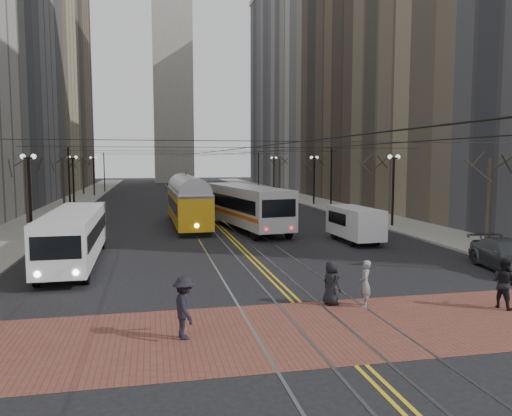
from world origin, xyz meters
name	(u,v)px	position (x,y,z in m)	size (l,w,h in m)	color
ground	(290,296)	(0.00, 0.00, 0.00)	(260.00, 260.00, 0.00)	black
sidewalk_left	(72,204)	(-15.00, 45.00, 0.07)	(5.00, 140.00, 0.15)	gray
sidewalk_right	(306,200)	(15.00, 45.00, 0.07)	(5.00, 140.00, 0.15)	gray
crosswalk_band	(323,328)	(0.00, -4.00, 0.01)	(25.00, 6.00, 0.01)	brown
streetcar_rails	(195,202)	(0.00, 45.00, 0.00)	(4.80, 130.00, 0.02)	gray
centre_lines	(195,202)	(0.00, 45.00, 0.01)	(0.42, 130.00, 0.01)	gold
building_left_midfar	(1,25)	(-27.50, 66.00, 26.00)	(20.00, 20.00, 52.00)	gray
building_left_far	(44,84)	(-25.50, 86.00, 20.00)	(16.00, 20.00, 40.00)	brown
building_right_mid	(378,75)	(25.50, 46.00, 17.00)	(16.00, 20.00, 34.00)	brown
building_right_midfar	(339,42)	(27.50, 66.00, 26.00)	(20.00, 20.00, 52.00)	#A7A59D
building_right_far	(296,91)	(25.50, 86.00, 20.00)	(16.00, 20.00, 40.00)	slate
clock_tower	(172,28)	(0.00, 102.00, 35.96)	(12.00, 12.00, 66.00)	#B2AFA5
lamp_posts	(209,187)	(0.00, 28.75, 2.80)	(27.60, 57.20, 5.60)	black
street_trees	(202,184)	(0.00, 35.25, 2.80)	(31.68, 53.28, 5.60)	#382D23
trolley_wires	(202,175)	(0.00, 34.83, 3.77)	(25.96, 120.00, 6.60)	black
transit_bus	(75,238)	(-9.41, 8.10, 1.41)	(2.35, 11.28, 2.82)	silver
streetcar	(188,206)	(-2.50, 22.37, 1.61)	(2.54, 13.69, 3.23)	gold
rear_bus	(246,208)	(1.80, 19.21, 1.70)	(2.84, 13.06, 3.41)	#B9B9B9
cargo_van	(355,225)	(7.75, 11.70, 1.16)	(2.02, 5.24, 2.32)	white
sedan_grey	(275,202)	(8.27, 35.55, 0.70)	(1.66, 4.12, 1.40)	#3D3F44
sedan_parked	(509,256)	(11.80, 2.09, 0.77)	(2.17, 5.33, 1.55)	#42464A
pedestrian_a	(331,283)	(1.19, -1.50, 0.85)	(0.82, 0.53, 1.68)	black
pedestrian_b	(365,283)	(2.34, -1.99, 0.89)	(0.64, 0.42, 1.75)	gray
pedestrian_c	(504,283)	(7.30, -3.23, 0.96)	(0.92, 0.72, 1.90)	black
pedestrian_d	(184,307)	(-4.51, -3.97, 0.98)	(1.25, 0.72, 1.94)	black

